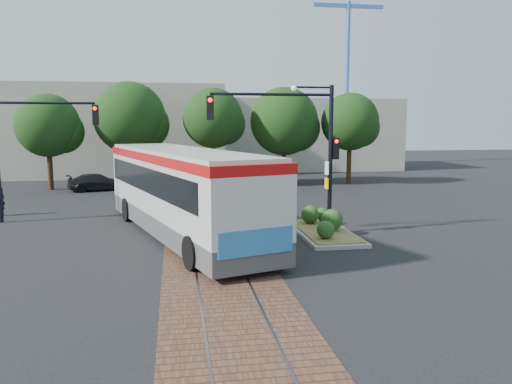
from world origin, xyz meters
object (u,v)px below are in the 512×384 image
city_bus (182,188)px  signal_pole_main (302,136)px  parked_car (98,182)px  signal_pole_left (22,140)px  traffic_island (323,226)px

city_bus → signal_pole_main: 5.42m
signal_pole_main → parked_car: size_ratio=1.47×
signal_pole_main → signal_pole_left: size_ratio=1.00×
signal_pole_main → parked_car: 19.32m
city_bus → signal_pole_main: (4.94, -0.58, 2.15)m
city_bus → signal_pole_left: size_ratio=2.27×
signal_pole_left → parked_car: signal_pole_left is taller
parked_car → traffic_island: bearing=-161.6°
city_bus → parked_car: bearing=92.4°
city_bus → traffic_island: (5.90, -0.67, -1.68)m
traffic_island → parked_car: 19.61m
signal_pole_main → parked_car: signal_pole_main is taller
traffic_island → signal_pole_left: 14.50m
traffic_island → signal_pole_main: 3.95m
city_bus → signal_pole_main: bearing=-24.5°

